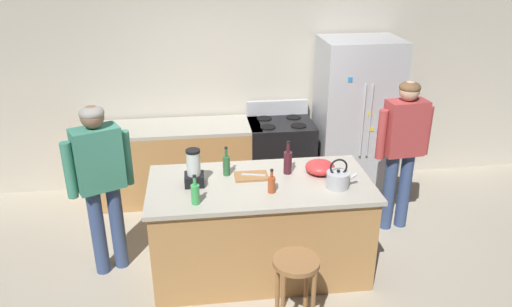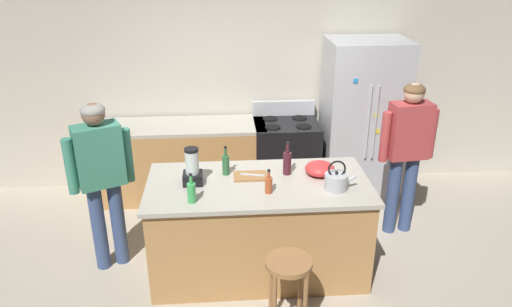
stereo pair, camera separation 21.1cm
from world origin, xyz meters
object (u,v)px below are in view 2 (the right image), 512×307
at_px(bar_stool, 288,278).
at_px(cutting_board, 250,176).
at_px(chef_knife, 252,175).
at_px(tea_kettle, 336,181).
at_px(person_by_island_left, 101,172).
at_px(bottle_olive_oil, 226,164).
at_px(kitchen_island, 258,227).
at_px(mixing_bowl, 320,169).
at_px(blender_appliance, 192,169).
at_px(bottle_wine, 287,162).
at_px(refrigerator, 362,120).
at_px(stove_range, 286,158).
at_px(bottle_soda, 192,192).
at_px(bottle_cooking_sauce, 269,184).
at_px(person_by_sink_right, 407,145).

bearing_deg(bar_stool, cutting_board, 103.31).
bearing_deg(bar_stool, chef_knife, 102.17).
xyz_separation_m(tea_kettle, chef_knife, (-0.70, 0.28, -0.06)).
relative_size(person_by_island_left, bottle_olive_oil, 5.92).
bearing_deg(kitchen_island, mixing_bowl, 11.45).
relative_size(blender_appliance, bottle_wine, 1.05).
height_order(refrigerator, blender_appliance, refrigerator).
relative_size(bottle_olive_oil, tea_kettle, 1.00).
xyz_separation_m(bar_stool, mixing_bowl, (0.41, 0.96, 0.45)).
distance_m(stove_range, blender_appliance, 1.91).
bearing_deg(chef_knife, person_by_island_left, -168.35).
xyz_separation_m(bottle_soda, bottle_wine, (0.85, 0.47, 0.02)).
xyz_separation_m(refrigerator, bottle_soda, (-1.93, -1.81, 0.07)).
bearing_deg(blender_appliance, tea_kettle, -9.26).
bearing_deg(bottle_cooking_sauce, stove_range, 77.42).
xyz_separation_m(bottle_olive_oil, bottle_soda, (-0.29, -0.50, -0.01)).
bearing_deg(cutting_board, bottle_wine, 7.27).
relative_size(bottle_cooking_sauce, chef_knife, 0.98).
xyz_separation_m(person_by_sink_right, bar_stool, (-1.39, -1.42, -0.46)).
bearing_deg(mixing_bowl, cutting_board, -179.72).
xyz_separation_m(person_by_island_left, bar_stool, (1.56, -1.03, -0.46)).
bearing_deg(bottle_olive_oil, kitchen_island, -33.87).
bearing_deg(chef_knife, mixing_bowl, 14.84).
relative_size(bottle_cooking_sauce, mixing_bowl, 0.80).
height_order(blender_appliance, chef_knife, blender_appliance).
bearing_deg(cutting_board, bottle_cooking_sauce, -66.11).
xyz_separation_m(person_by_island_left, bottle_cooking_sauce, (1.47, -0.38, 0.01)).
relative_size(bottle_cooking_sauce, tea_kettle, 0.78).
relative_size(person_by_island_left, bottle_wine, 5.17).
height_order(bar_stool, bottle_olive_oil, bottle_olive_oil).
distance_m(person_by_island_left, bottle_soda, 0.96).
xyz_separation_m(kitchen_island, bar_stool, (0.16, -0.85, 0.07)).
bearing_deg(bottle_cooking_sauce, cutting_board, 113.89).
relative_size(person_by_island_left, bottle_cooking_sauce, 7.56).
bearing_deg(kitchen_island, chef_knife, 112.40).
relative_size(bottle_olive_oil, chef_knife, 1.25).
bearing_deg(kitchen_island, bottle_soda, -151.43).
bearing_deg(bottle_olive_oil, tea_kettle, -21.13).
relative_size(kitchen_island, bottle_wine, 6.28).
xyz_separation_m(bar_stool, bottle_cooking_sauce, (-0.09, 0.65, 0.47)).
relative_size(refrigerator, blender_appliance, 5.67).
height_order(kitchen_island, tea_kettle, tea_kettle).
height_order(bottle_wine, cutting_board, bottle_wine).
distance_m(mixing_bowl, tea_kettle, 0.30).
relative_size(person_by_island_left, person_by_sink_right, 1.00).
xyz_separation_m(bottle_cooking_sauce, bottle_soda, (-0.64, -0.12, 0.02)).
bearing_deg(bottle_cooking_sauce, kitchen_island, 109.71).
xyz_separation_m(kitchen_island, stove_range, (0.45, 1.52, 0.01)).
bearing_deg(bottle_wine, mixing_bowl, -7.79).
distance_m(person_by_sink_right, bottle_olive_oil, 1.88).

